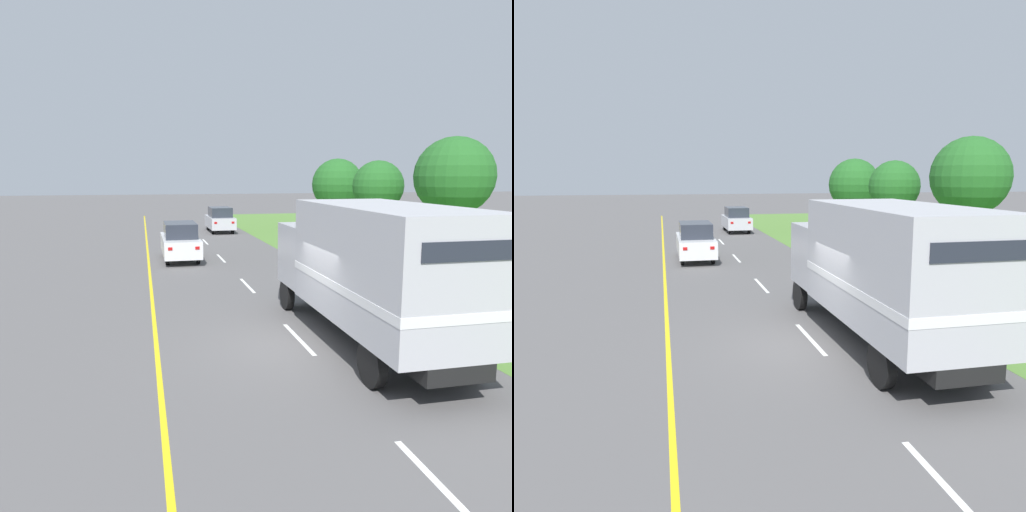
# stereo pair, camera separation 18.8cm
# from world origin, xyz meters

# --- Properties ---
(ground_plane) EXTENTS (200.00, 200.00, 0.00)m
(ground_plane) POSITION_xyz_m (0.00, 0.00, 0.00)
(ground_plane) COLOR #5B5959
(grass_shoulder) EXTENTS (20.00, 58.76, 0.01)m
(grass_shoulder) POSITION_xyz_m (13.70, 12.73, 0.00)
(grass_shoulder) COLOR #568438
(grass_shoulder) RESTS_ON ground
(edge_line_yellow) EXTENTS (0.12, 58.76, 0.01)m
(edge_line_yellow) POSITION_xyz_m (-3.70, 12.73, 0.00)
(edge_line_yellow) COLOR yellow
(edge_line_yellow) RESTS_ON ground
(centre_dash_nearest) EXTENTS (0.12, 2.60, 0.01)m
(centre_dash_nearest) POSITION_xyz_m (0.00, -6.10, 0.00)
(centre_dash_nearest) COLOR white
(centre_dash_nearest) RESTS_ON ground
(centre_dash_near) EXTENTS (0.12, 2.60, 0.01)m
(centre_dash_near) POSITION_xyz_m (0.00, 0.50, 0.00)
(centre_dash_near) COLOR white
(centre_dash_near) RESTS_ON ground
(centre_dash_mid_a) EXTENTS (0.12, 2.60, 0.01)m
(centre_dash_mid_a) POSITION_xyz_m (0.00, 7.10, 0.00)
(centre_dash_mid_a) COLOR white
(centre_dash_mid_a) RESTS_ON ground
(centre_dash_mid_b) EXTENTS (0.12, 2.60, 0.01)m
(centre_dash_mid_b) POSITION_xyz_m (0.00, 13.70, 0.00)
(centre_dash_mid_b) COLOR white
(centre_dash_mid_b) RESTS_ON ground
(centre_dash_far) EXTENTS (0.12, 2.60, 0.01)m
(centre_dash_far) POSITION_xyz_m (0.00, 20.30, 0.00)
(centre_dash_far) COLOR white
(centre_dash_far) RESTS_ON ground
(centre_dash_farthest) EXTENTS (0.12, 2.60, 0.01)m
(centre_dash_farthest) POSITION_xyz_m (0.00, 26.90, 0.00)
(centre_dash_farthest) COLOR white
(centre_dash_farthest) RESTS_ON ground
(horse_trailer_truck) EXTENTS (2.61, 8.24, 3.61)m
(horse_trailer_truck) POSITION_xyz_m (1.65, -0.30, 2.01)
(horse_trailer_truck) COLOR black
(horse_trailer_truck) RESTS_ON ground
(lead_car_white) EXTENTS (1.80, 4.58, 1.92)m
(lead_car_white) POSITION_xyz_m (-2.09, 13.70, 0.97)
(lead_car_white) COLOR black
(lead_car_white) RESTS_ON ground
(lead_car_silver_ahead) EXTENTS (1.80, 4.28, 1.88)m
(lead_car_silver_ahead) POSITION_xyz_m (1.81, 25.72, 0.95)
(lead_car_silver_ahead) COLOR black
(lead_car_silver_ahead) RESTS_ON ground
(highway_sign) EXTENTS (2.39, 0.09, 2.66)m
(highway_sign) POSITION_xyz_m (5.78, 8.88, 1.67)
(highway_sign) COLOR #9E9EA3
(highway_sign) RESTS_ON ground
(roadside_tree_near) EXTENTS (4.21, 4.21, 6.33)m
(roadside_tree_near) POSITION_xyz_m (12.43, 12.32, 4.21)
(roadside_tree_near) COLOR #4C3823
(roadside_tree_near) RESTS_ON ground
(roadside_tree_mid) EXTENTS (3.23, 3.23, 5.20)m
(roadside_tree_mid) POSITION_xyz_m (10.68, 17.64, 3.56)
(roadside_tree_mid) COLOR brown
(roadside_tree_mid) RESTS_ON ground
(roadside_tree_far) EXTENTS (4.13, 4.13, 5.59)m
(roadside_tree_far) POSITION_xyz_m (11.64, 26.74, 3.52)
(roadside_tree_far) COLOR brown
(roadside_tree_far) RESTS_ON ground
(delineator_post) EXTENTS (0.08, 0.08, 0.95)m
(delineator_post) POSITION_xyz_m (4.13, 0.97, 0.51)
(delineator_post) COLOR white
(delineator_post) RESTS_ON ground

